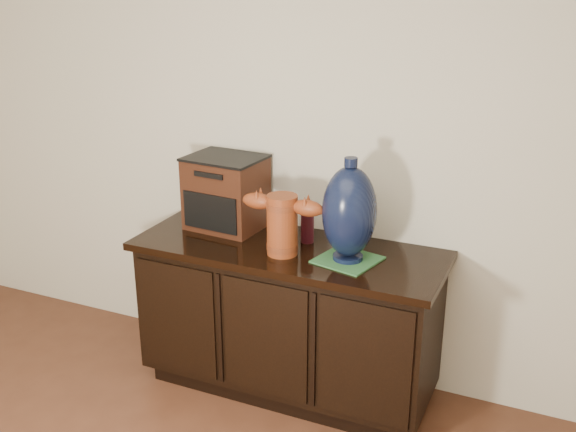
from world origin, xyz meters
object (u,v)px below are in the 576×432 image
at_px(sideboard, 288,317).
at_px(spray_can, 307,224).
at_px(tv_radio, 226,192).
at_px(lamp_base, 349,212).
at_px(terracotta_vessel, 282,221).

xyz_separation_m(sideboard, spray_can, (0.06, 0.10, 0.46)).
distance_m(tv_radio, lamp_base, 0.71).
height_order(terracotta_vessel, tv_radio, tv_radio).
bearing_deg(lamp_base, spray_can, 152.47).
bearing_deg(lamp_base, tv_radio, 167.72).
bearing_deg(sideboard, terracotta_vessel, -84.75).
bearing_deg(tv_radio, sideboard, -12.29).
bearing_deg(spray_can, sideboard, -120.64).
height_order(terracotta_vessel, lamp_base, lamp_base).
bearing_deg(terracotta_vessel, lamp_base, 9.16).
xyz_separation_m(tv_radio, lamp_base, (0.69, -0.15, 0.05)).
xyz_separation_m(sideboard, tv_radio, (-0.39, 0.12, 0.55)).
relative_size(terracotta_vessel, lamp_base, 0.84).
distance_m(sideboard, lamp_base, 0.67).
bearing_deg(tv_radio, terracotta_vessel, -22.10).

